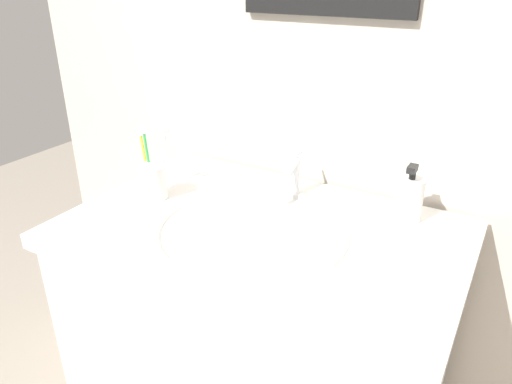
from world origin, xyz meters
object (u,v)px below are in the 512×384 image
Objects in this scene: soap_dispenser at (409,199)px; toothbrush_cup at (155,181)px; faucet at (292,176)px; toothbrush_white at (163,158)px; toothbrush_yellow at (145,156)px; toothbrush_green at (147,155)px.

toothbrush_cup is at bearing -161.31° from soap_dispenser.
toothbrush_cup is 0.66m from soap_dispenser.
toothbrush_cup is (-0.32, -0.19, -0.01)m from faucet.
faucet is at bearing 28.31° from toothbrush_white.
toothbrush_white reaches higher than toothbrush_yellow.
faucet is at bearing 26.33° from toothbrush_yellow.
toothbrush_yellow is 0.99× the size of toothbrush_white.
soap_dispenser is (0.61, 0.18, -0.05)m from toothbrush_white.
toothbrush_green is 1.27× the size of soap_dispenser.
toothbrush_green is 0.04m from toothbrush_white.
toothbrush_green reaches higher than toothbrush_white.
toothbrush_green is (-0.03, 0.01, 0.07)m from toothbrush_cup.
soap_dispenser reaches higher than toothbrush_cup.
toothbrush_cup is at bearing -22.49° from toothbrush_green.
faucet is 1.01× the size of soap_dispenser.
soap_dispenser is (0.65, 0.20, -0.05)m from toothbrush_green.
faucet is 0.37m from toothbrush_cup.
soap_dispenser reaches higher than faucet.
toothbrush_yellow reaches higher than faucet.
soap_dispenser is at bearing 17.10° from toothbrush_green.
toothbrush_yellow is 0.02m from toothbrush_green.
toothbrush_green is at bearing -156.81° from toothbrush_white.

